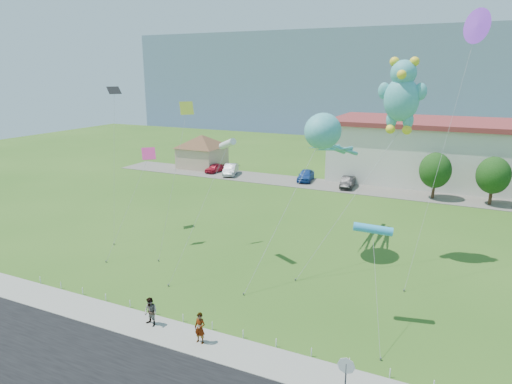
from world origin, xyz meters
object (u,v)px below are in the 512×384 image
pedestrian_right (151,312)px  parked_car_black (348,182)px  pedestrian_left (200,328)px  parked_car_red (215,168)px  parked_car_silver (230,170)px  teddy_bear_kite (402,94)px  octopus_kite (328,139)px  stop_sign (346,370)px  parked_car_blue (306,175)px  pavilion (202,148)px

pedestrian_right → parked_car_black: 37.41m
pedestrian_left → parked_car_red: 43.98m
parked_car_red → parked_car_silver: 3.03m
parked_car_silver → parked_car_red: bearing=150.1°
teddy_bear_kite → octopus_kite: bearing=-171.7°
stop_sign → pedestrian_right: stop_sign is taller
teddy_bear_kite → parked_car_blue: bearing=124.1°
parked_car_red → octopus_kite: bearing=-38.7°
parked_car_blue → stop_sign: bearing=-76.2°
parked_car_silver → parked_car_blue: size_ratio=1.04×
parked_car_silver → octopus_kite: bearing=-64.7°
parked_car_silver → teddy_bear_kite: teddy_bear_kite is taller
pavilion → pedestrian_right: size_ratio=5.38×
parked_car_black → parked_car_blue: bearing=163.6°
parked_car_black → octopus_kite: (3.42, -21.39, 8.50)m
pavilion → parked_car_silver: pavilion is taller
pedestrian_left → parked_car_silver: bearing=117.0°
pedestrian_right → pavilion: bearing=128.7°
parked_car_silver → parked_car_black: parked_car_silver is taller
pedestrian_left → parked_car_red: (-21.52, 38.36, -0.30)m
octopus_kite → stop_sign: bearing=-70.1°
parked_car_silver → stop_sign: bearing=-73.8°
teddy_bear_kite → pedestrian_left: bearing=-113.0°
parked_car_blue → octopus_kite: size_ratio=0.28×
pavilion → parked_car_silver: bearing=-24.9°
pavilion → octopus_kite: (27.10, -24.57, 6.23)m
teddy_bear_kite → stop_sign: bearing=-86.4°
stop_sign → parked_car_blue: bearing=111.6°
parked_car_red → octopus_kite: 33.36m
parked_car_blue → teddy_bear_kite: bearing=-63.7°
stop_sign → parked_car_black: bearing=104.1°
parked_car_silver → parked_car_blue: (11.02, 1.05, -0.00)m
octopus_kite → pedestrian_left: bearing=-96.8°
pedestrian_right → parked_car_red: bearing=125.9°
parked_car_blue → parked_car_silver: bearing=177.7°
pedestrian_left → parked_car_silver: 42.06m
parked_car_black → octopus_kite: 23.27m
pavilion → octopus_kite: octopus_kite is taller
pedestrian_left → pedestrian_right: pedestrian_left is taller
pedestrian_right → parked_car_silver: bearing=122.5°
pedestrian_right → parked_car_silver: size_ratio=0.37×
pedestrian_right → parked_car_black: pedestrian_right is taller
pedestrian_right → teddy_bear_kite: (10.73, 16.73, 11.89)m
pavilion → stop_sign: size_ratio=3.68×
pavilion → parked_car_blue: 17.87m
parked_car_blue → octopus_kite: (9.48, -22.56, 8.43)m
pedestrian_left → parked_car_red: size_ratio=0.48×
stop_sign → pedestrian_left: stop_sign is taller
parked_car_red → parked_car_blue: (13.99, 0.44, 0.14)m
octopus_kite → teddy_bear_kite: 6.41m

